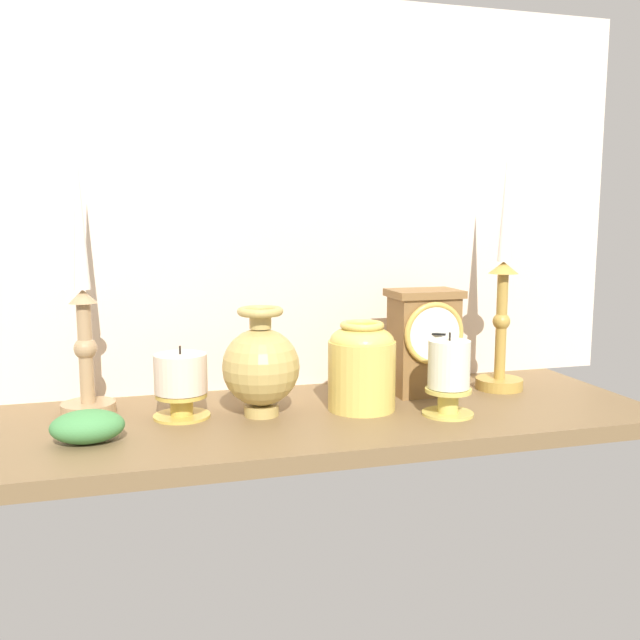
{
  "coord_description": "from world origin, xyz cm",
  "views": [
    {
      "loc": [
        -28.44,
        -97.89,
        29.05
      ],
      "look_at": [
        -0.48,
        0.0,
        14.0
      ],
      "focal_mm": 39.31,
      "sensor_mm": 36.0,
      "label": 1
    }
  ],
  "objects_px": {
    "brass_vase_jar": "(361,364)",
    "pillar_candle_near_clock": "(181,382)",
    "candlestick_tall_left": "(84,323)",
    "candlestick_tall_center": "(502,307)",
    "mantel_clock": "(424,341)",
    "brass_vase_bulbous": "(261,365)",
    "pillar_candle_front": "(449,376)"
  },
  "relations": [
    {
      "from": "mantel_clock",
      "to": "candlestick_tall_left",
      "type": "bearing_deg",
      "value": 177.53
    },
    {
      "from": "mantel_clock",
      "to": "pillar_candle_front",
      "type": "relative_size",
      "value": 1.4
    },
    {
      "from": "mantel_clock",
      "to": "pillar_candle_near_clock",
      "type": "bearing_deg",
      "value": -175.75
    },
    {
      "from": "candlestick_tall_left",
      "to": "brass_vase_jar",
      "type": "bearing_deg",
      "value": -11.39
    },
    {
      "from": "candlestick_tall_left",
      "to": "brass_vase_jar",
      "type": "xyz_separation_m",
      "value": [
        0.4,
        -0.08,
        -0.07
      ]
    },
    {
      "from": "candlestick_tall_center",
      "to": "brass_vase_bulbous",
      "type": "bearing_deg",
      "value": -173.6
    },
    {
      "from": "candlestick_tall_left",
      "to": "brass_vase_bulbous",
      "type": "xyz_separation_m",
      "value": [
        0.25,
        -0.07,
        -0.06
      ]
    },
    {
      "from": "mantel_clock",
      "to": "brass_vase_jar",
      "type": "relative_size",
      "value": 1.28
    },
    {
      "from": "candlestick_tall_left",
      "to": "pillar_candle_front",
      "type": "relative_size",
      "value": 3.17
    },
    {
      "from": "pillar_candle_near_clock",
      "to": "brass_vase_jar",
      "type": "bearing_deg",
      "value": -6.0
    },
    {
      "from": "brass_vase_bulbous",
      "to": "pillar_candle_front",
      "type": "height_order",
      "value": "brass_vase_bulbous"
    },
    {
      "from": "brass_vase_jar",
      "to": "pillar_candle_near_clock",
      "type": "height_order",
      "value": "brass_vase_jar"
    },
    {
      "from": "pillar_candle_front",
      "to": "pillar_candle_near_clock",
      "type": "xyz_separation_m",
      "value": [
        -0.38,
        0.1,
        -0.01
      ]
    },
    {
      "from": "mantel_clock",
      "to": "pillar_candle_near_clock",
      "type": "relative_size",
      "value": 1.63
    },
    {
      "from": "candlestick_tall_center",
      "to": "brass_vase_bulbous",
      "type": "relative_size",
      "value": 2.46
    },
    {
      "from": "candlestick_tall_center",
      "to": "pillar_candle_near_clock",
      "type": "bearing_deg",
      "value": -177.33
    },
    {
      "from": "pillar_candle_front",
      "to": "candlestick_tall_center",
      "type": "bearing_deg",
      "value": 37.86
    },
    {
      "from": "mantel_clock",
      "to": "brass_vase_bulbous",
      "type": "relative_size",
      "value": 1.07
    },
    {
      "from": "brass_vase_jar",
      "to": "candlestick_tall_left",
      "type": "bearing_deg",
      "value": 168.61
    },
    {
      "from": "candlestick_tall_left",
      "to": "brass_vase_bulbous",
      "type": "distance_m",
      "value": 0.26
    },
    {
      "from": "candlestick_tall_left",
      "to": "candlestick_tall_center",
      "type": "distance_m",
      "value": 0.67
    },
    {
      "from": "brass_vase_bulbous",
      "to": "pillar_candle_near_clock",
      "type": "distance_m",
      "value": 0.12
    },
    {
      "from": "mantel_clock",
      "to": "candlestick_tall_center",
      "type": "height_order",
      "value": "candlestick_tall_center"
    },
    {
      "from": "brass_vase_bulbous",
      "to": "pillar_candle_front",
      "type": "bearing_deg",
      "value": -15.4
    },
    {
      "from": "candlestick_tall_center",
      "to": "pillar_candle_near_clock",
      "type": "height_order",
      "value": "candlestick_tall_center"
    },
    {
      "from": "candlestick_tall_left",
      "to": "brass_vase_jar",
      "type": "relative_size",
      "value": 2.91
    },
    {
      "from": "brass_vase_bulbous",
      "to": "mantel_clock",
      "type": "bearing_deg",
      "value": 10.39
    },
    {
      "from": "brass_vase_bulbous",
      "to": "pillar_candle_near_clock",
      "type": "xyz_separation_m",
      "value": [
        -0.11,
        0.02,
        -0.02
      ]
    },
    {
      "from": "candlestick_tall_left",
      "to": "pillar_candle_front",
      "type": "xyz_separation_m",
      "value": [
        0.51,
        -0.15,
        -0.08
      ]
    },
    {
      "from": "candlestick_tall_center",
      "to": "brass_vase_jar",
      "type": "bearing_deg",
      "value": -168.8
    },
    {
      "from": "candlestick_tall_center",
      "to": "pillar_candle_front",
      "type": "bearing_deg",
      "value": -142.14
    },
    {
      "from": "brass_vase_bulbous",
      "to": "pillar_candle_near_clock",
      "type": "relative_size",
      "value": 1.52
    }
  ]
}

